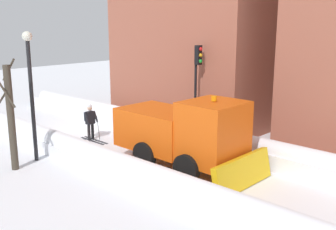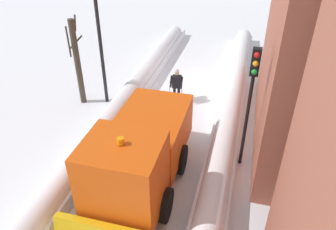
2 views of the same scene
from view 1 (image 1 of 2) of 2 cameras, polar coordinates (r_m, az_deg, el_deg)
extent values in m
plane|color=white|center=(15.17, 8.65, -9.34)|extent=(80.00, 80.00, 0.00)
cube|color=white|center=(17.03, 13.48, -5.82)|extent=(1.10, 36.00, 0.67)
cylinder|color=white|center=(16.92, 13.54, -4.75)|extent=(0.90, 34.20, 0.90)
cube|color=white|center=(13.27, 2.45, -11.36)|extent=(1.10, 36.00, 0.53)
cylinder|color=white|center=(13.16, 2.46, -10.31)|extent=(0.90, 34.20, 0.90)
cube|color=#DB510F|center=(16.79, -1.02, -1.92)|extent=(2.30, 3.40, 1.60)
cube|color=#DB510F|center=(15.00, 6.36, -2.46)|extent=(2.20, 2.00, 2.30)
cube|color=black|center=(14.34, 9.47, -1.20)|extent=(1.85, 0.06, 1.01)
cube|color=gold|center=(14.65, 10.49, -7.94)|extent=(3.20, 0.46, 1.13)
cylinder|color=orange|center=(14.71, 6.49, 2.31)|extent=(0.20, 0.20, 0.18)
cylinder|color=black|center=(16.41, 7.86, -5.51)|extent=(0.25, 1.10, 1.10)
cylinder|color=black|center=(14.70, 2.57, -7.64)|extent=(0.25, 1.10, 1.10)
cylinder|color=black|center=(17.71, 2.06, -3.98)|extent=(0.25, 1.10, 1.10)
cylinder|color=black|center=(16.14, -3.37, -5.73)|extent=(0.25, 1.10, 1.10)
cylinder|color=black|center=(20.43, -10.57, -2.28)|extent=(0.14, 0.14, 0.82)
cylinder|color=black|center=(20.30, -11.07, -2.39)|extent=(0.14, 0.14, 0.82)
cube|color=black|center=(20.19, -10.90, -0.37)|extent=(0.42, 0.26, 0.62)
cube|color=#262D38|center=(20.35, -11.25, -0.19)|extent=(0.32, 0.16, 0.44)
sphere|color=tan|center=(20.08, -10.96, 0.94)|extent=(0.24, 0.24, 0.24)
sphere|color=silver|center=(20.06, -10.97, 1.22)|extent=(0.22, 0.22, 0.22)
cylinder|color=black|center=(20.25, -10.15, -0.20)|extent=(0.09, 0.33, 0.56)
cylinder|color=black|center=(19.95, -11.34, -0.45)|extent=(0.09, 0.33, 0.56)
cube|color=black|center=(20.34, -10.10, -3.48)|extent=(0.09, 1.80, 0.03)
cube|color=black|center=(20.22, -10.60, -3.61)|extent=(0.09, 1.80, 0.03)
cylinder|color=#262628|center=(20.31, -9.79, -1.78)|extent=(0.02, 0.19, 1.19)
cylinder|color=#262628|center=(19.97, -11.16, -2.09)|extent=(0.02, 0.19, 1.19)
cylinder|color=black|center=(19.55, 3.85, 1.64)|extent=(0.12, 0.12, 3.75)
cube|color=black|center=(19.13, 4.29, 8.42)|extent=(0.28, 0.24, 0.90)
sphere|color=red|center=(19.03, 4.61, 9.24)|extent=(0.18, 0.18, 0.18)
sphere|color=gold|center=(19.05, 4.59, 8.39)|extent=(0.18, 0.18, 0.18)
sphere|color=green|center=(19.07, 4.58, 7.56)|extent=(0.18, 0.18, 0.18)
cylinder|color=black|center=(17.49, -18.57, 1.67)|extent=(0.16, 0.16, 4.98)
sphere|color=silver|center=(17.19, -19.23, 10.43)|extent=(0.40, 0.40, 0.40)
cylinder|color=#3E362B|center=(16.78, -21.23, -0.46)|extent=(0.28, 0.28, 4.15)
cylinder|color=#3E362B|center=(16.37, -21.95, 3.03)|extent=(0.47, 0.65, 1.23)
cylinder|color=#3E362B|center=(16.63, -21.52, 5.96)|extent=(0.39, 0.46, 0.88)
cylinder|color=#3E362B|center=(16.78, -22.03, 2.71)|extent=(0.70, 0.29, 0.71)
camera|label=2|loc=(14.92, 36.04, 20.24)|focal=34.55mm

